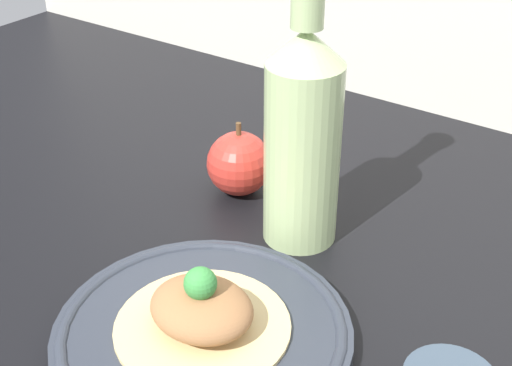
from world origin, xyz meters
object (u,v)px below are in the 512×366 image
plated_food (202,311)px  cider_bottle (303,130)px  plate (203,333)px  apple (239,163)px

plated_food → cider_bottle: size_ratio=0.47×
plate → plated_food: plated_food is taller
cider_bottle → apple: (-10.46, 3.44, -8.83)cm
plate → cider_bottle: (-1.86, 18.76, 11.53)cm
plated_food → apple: bearing=119.0°
plate → cider_bottle: bearing=95.7°
plated_food → cider_bottle: bearing=95.7°
plate → cider_bottle: size_ratio=0.80×
plated_food → apple: (-12.32, 22.19, 0.17)cm
plate → apple: apple is taller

